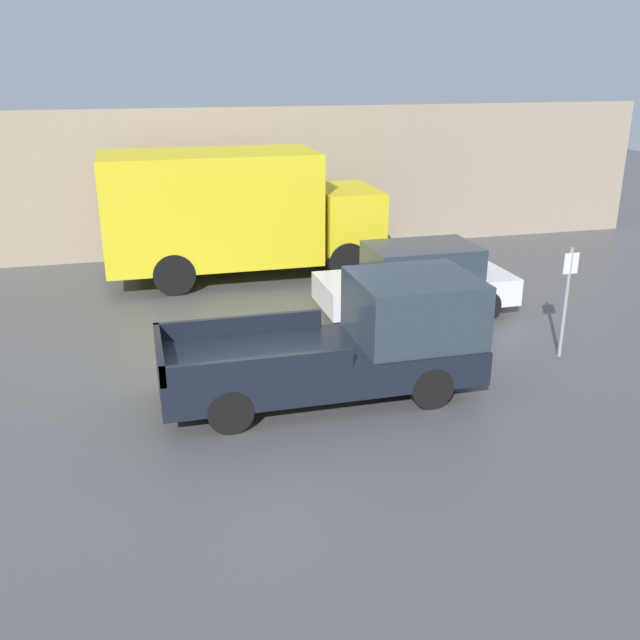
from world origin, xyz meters
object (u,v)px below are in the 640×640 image
Objects in this scene: car at (417,279)px; newspaper_box at (165,244)px; pickup_truck at (353,342)px; parking_sign at (567,296)px; delivery_truck at (232,211)px.

newspaper_box is at bearing 130.32° from car.
pickup_truck is 4.47m from car.
pickup_truck reaches higher than newspaper_box.
pickup_truck is 4.42m from parking_sign.
delivery_truck is at bearing 127.01° from parking_sign.
newspaper_box is (-5.29, 6.23, -0.32)m from car.
parking_sign is at bearing -60.76° from car.
pickup_truck is at bearing -173.74° from parking_sign.
delivery_truck reaches higher than parking_sign.
car reaches higher than newspaper_box.
pickup_truck is 0.75× the size of delivery_truck.
delivery_truck reaches higher than newspaper_box.
newspaper_box is (-7.04, 9.35, -0.76)m from parking_sign.
delivery_truck is 3.12m from newspaper_box.
delivery_truck is at bearing -53.21° from newspaper_box.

